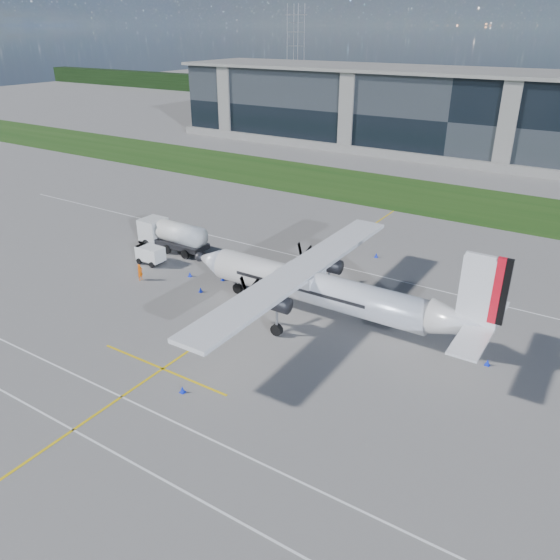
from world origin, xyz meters
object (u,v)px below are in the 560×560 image
(turboprop_aircraft, at_px, (327,273))
(pylon_west, at_px, (296,51))
(safety_cone_stbdwing, at_px, (376,255))
(safety_cone_nose_stbd, at_px, (223,278))
(ground_crew_person, at_px, (140,271))
(safety_cone_portwing, at_px, (182,389))
(fuel_tanker_truck, at_px, (169,235))
(safety_cone_tail, at_px, (488,362))
(safety_cone_fwd, at_px, (190,274))
(safety_cone_nose_port, at_px, (201,290))
(baggage_tug, at_px, (151,255))

(turboprop_aircraft, bearing_deg, pylon_west, 122.08)
(pylon_west, distance_m, turboprop_aircraft, 168.96)
(safety_cone_stbdwing, xyz_separation_m, safety_cone_nose_stbd, (-10.49, -13.77, 0.00))
(safety_cone_stbdwing, bearing_deg, pylon_west, 124.49)
(ground_crew_person, relative_size, safety_cone_portwing, 3.86)
(fuel_tanker_truck, relative_size, safety_cone_nose_stbd, 17.86)
(fuel_tanker_truck, height_order, safety_cone_tail, fuel_tanker_truck)
(ground_crew_person, distance_m, safety_cone_stbdwing, 25.14)
(ground_crew_person, relative_size, safety_cone_fwd, 3.86)
(ground_crew_person, bearing_deg, safety_cone_stbdwing, -42.39)
(safety_cone_fwd, bearing_deg, safety_cone_nose_port, -33.88)
(turboprop_aircraft, bearing_deg, fuel_tanker_truck, 167.56)
(safety_cone_tail, bearing_deg, pylon_west, 125.88)
(safety_cone_portwing, xyz_separation_m, safety_cone_tail, (16.94, 14.80, 0.00))
(ground_crew_person, bearing_deg, baggage_tug, 32.39)
(ground_crew_person, height_order, safety_cone_nose_port, ground_crew_person)
(turboprop_aircraft, height_order, safety_cone_tail, turboprop_aircraft)
(safety_cone_stbdwing, bearing_deg, baggage_tug, -143.62)
(baggage_tug, xyz_separation_m, safety_cone_nose_port, (9.00, -2.55, -0.68))
(pylon_west, height_order, turboprop_aircraft, pylon_west)
(pylon_west, xyz_separation_m, safety_cone_stbdwing, (87.65, -127.58, -14.75))
(ground_crew_person, height_order, safety_cone_portwing, ground_crew_person)
(turboprop_aircraft, relative_size, safety_cone_nose_stbd, 58.51)
(turboprop_aircraft, bearing_deg, safety_cone_nose_port, -172.22)
(fuel_tanker_truck, distance_m, safety_cone_nose_port, 12.32)
(turboprop_aircraft, bearing_deg, safety_cone_tail, 1.37)
(safety_cone_nose_port, xyz_separation_m, safety_cone_tail, (26.09, 2.04, 0.00))
(turboprop_aircraft, bearing_deg, safety_cone_nose_stbd, 172.99)
(safety_cone_nose_stbd, bearing_deg, safety_cone_stbdwing, 52.71)
(safety_cone_nose_stbd, bearing_deg, pylon_west, 118.63)
(safety_cone_fwd, distance_m, safety_cone_nose_stbd, 3.53)
(pylon_west, relative_size, baggage_tug, 9.66)
(pylon_west, height_order, fuel_tanker_truck, pylon_west)
(safety_cone_fwd, height_order, safety_cone_tail, same)
(ground_crew_person, bearing_deg, pylon_west, 27.29)
(ground_crew_person, bearing_deg, turboprop_aircraft, -80.20)
(baggage_tug, distance_m, safety_cone_tail, 35.10)
(turboprop_aircraft, height_order, safety_cone_nose_stbd, turboprop_aircraft)
(pylon_west, distance_m, baggage_tug, 158.11)
(pylon_west, relative_size, safety_cone_stbdwing, 60.00)
(fuel_tanker_truck, distance_m, safety_cone_stbdwing, 23.27)
(turboprop_aircraft, height_order, fuel_tanker_truck, turboprop_aircraft)
(safety_cone_stbdwing, xyz_separation_m, safety_cone_portwing, (-1.47, -29.77, 0.00))
(safety_cone_stbdwing, bearing_deg, safety_cone_nose_stbd, -127.29)
(safety_cone_nose_port, bearing_deg, fuel_tanker_truck, 146.62)
(turboprop_aircraft, relative_size, safety_cone_nose_port, 58.51)
(safety_cone_nose_port, height_order, safety_cone_stbdwing, same)
(pylon_west, relative_size, safety_cone_nose_stbd, 60.00)
(safety_cone_fwd, bearing_deg, safety_cone_tail, -0.25)
(ground_crew_person, bearing_deg, safety_cone_tail, -83.01)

